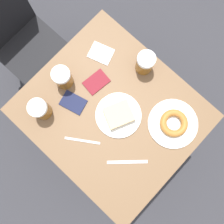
% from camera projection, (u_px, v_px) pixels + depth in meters
% --- Properties ---
extents(ground_plane, '(8.00, 8.00, 0.00)m').
position_uv_depth(ground_plane, '(112.00, 127.00, 2.04)').
color(ground_plane, '#333338').
extents(table, '(0.77, 0.87, 0.75)m').
position_uv_depth(table, '(112.00, 115.00, 1.36)').
color(table, brown).
rests_on(table, ground_plane).
extents(chair, '(0.41, 0.41, 0.85)m').
position_uv_depth(chair, '(19.00, 37.00, 1.61)').
color(chair, black).
rests_on(chair, ground_plane).
extents(plate_with_cake, '(0.24, 0.24, 0.05)m').
position_uv_depth(plate_with_cake, '(118.00, 115.00, 1.27)').
color(plate_with_cake, white).
rests_on(plate_with_cake, table).
extents(plate_with_donut, '(0.26, 0.26, 0.04)m').
position_uv_depth(plate_with_donut, '(173.00, 123.00, 1.27)').
color(plate_with_donut, white).
rests_on(plate_with_donut, table).
extents(beer_mug_left, '(0.09, 0.09, 0.13)m').
position_uv_depth(beer_mug_left, '(40.00, 109.00, 1.23)').
color(beer_mug_left, '#8C5619').
rests_on(beer_mug_left, table).
extents(beer_mug_center, '(0.09, 0.09, 0.13)m').
position_uv_depth(beer_mug_center, '(63.00, 78.00, 1.25)').
color(beer_mug_center, '#8C5619').
rests_on(beer_mug_center, table).
extents(beer_mug_right, '(0.09, 0.09, 0.13)m').
position_uv_depth(beer_mug_right, '(145.00, 63.00, 1.27)').
color(beer_mug_right, '#8C5619').
rests_on(beer_mug_right, table).
extents(napkin_folded, '(0.13, 0.15, 0.00)m').
position_uv_depth(napkin_folded, '(101.00, 53.00, 1.34)').
color(napkin_folded, white).
rests_on(napkin_folded, table).
extents(fork, '(0.11, 0.16, 0.00)m').
position_uv_depth(fork, '(82.00, 141.00, 1.27)').
color(fork, silver).
rests_on(fork, table).
extents(knife, '(0.15, 0.16, 0.00)m').
position_uv_depth(knife, '(127.00, 162.00, 1.25)').
color(knife, silver).
rests_on(knife, table).
extents(passport_near_edge, '(0.12, 0.14, 0.01)m').
position_uv_depth(passport_near_edge, '(73.00, 103.00, 1.30)').
color(passport_near_edge, '#141938').
rests_on(passport_near_edge, table).
extents(passport_far_edge, '(0.14, 0.10, 0.01)m').
position_uv_depth(passport_far_edge, '(96.00, 82.00, 1.31)').
color(passport_far_edge, maroon).
rests_on(passport_far_edge, table).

